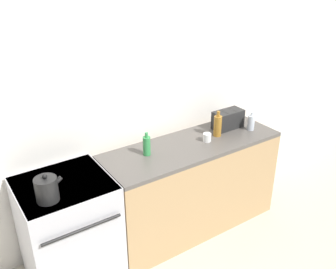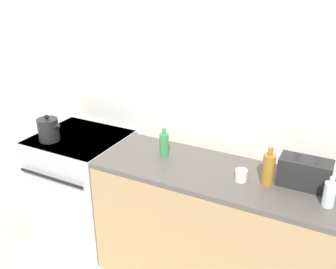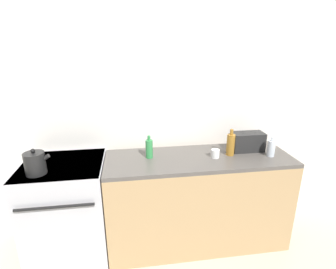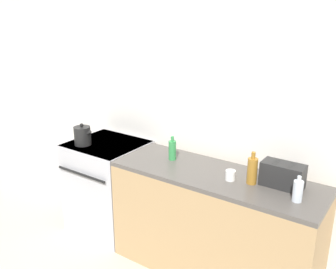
% 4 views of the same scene
% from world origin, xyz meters
% --- Properties ---
extents(ground_plane, '(12.00, 12.00, 0.00)m').
position_xyz_m(ground_plane, '(0.00, 0.00, 0.00)').
color(ground_plane, beige).
extents(wall_back, '(8.00, 0.05, 2.60)m').
position_xyz_m(wall_back, '(0.00, 0.71, 1.30)').
color(wall_back, silver).
rests_on(wall_back, ground_plane).
extents(stove, '(0.71, 0.70, 0.94)m').
position_xyz_m(stove, '(-0.62, 0.33, 0.48)').
color(stove, '#B7B7BC').
rests_on(stove, ground_plane).
extents(counter_block, '(1.75, 0.60, 0.94)m').
position_xyz_m(counter_block, '(0.62, 0.30, 0.47)').
color(counter_block, tan).
rests_on(counter_block, ground_plane).
extents(kettle, '(0.20, 0.16, 0.22)m').
position_xyz_m(kettle, '(-0.78, 0.17, 1.03)').
color(kettle, black).
rests_on(kettle, stove).
extents(toaster, '(0.31, 0.16, 0.18)m').
position_xyz_m(toaster, '(1.13, 0.39, 1.03)').
color(toaster, black).
rests_on(toaster, counter_block).
extents(bottle_clear, '(0.07, 0.07, 0.19)m').
position_xyz_m(bottle_clear, '(1.29, 0.22, 1.02)').
color(bottle_clear, silver).
rests_on(bottle_clear, counter_block).
extents(bottle_amber, '(0.08, 0.08, 0.26)m').
position_xyz_m(bottle_amber, '(0.92, 0.30, 1.05)').
color(bottle_amber, '#9E6B23').
rests_on(bottle_amber, counter_block).
extents(bottle_green, '(0.07, 0.07, 0.21)m').
position_xyz_m(bottle_green, '(0.16, 0.35, 1.03)').
color(bottle_green, '#338C47').
rests_on(bottle_green, counter_block).
extents(cup_white, '(0.08, 0.08, 0.08)m').
position_xyz_m(cup_white, '(0.77, 0.27, 0.98)').
color(cup_white, white).
rests_on(cup_white, counter_block).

